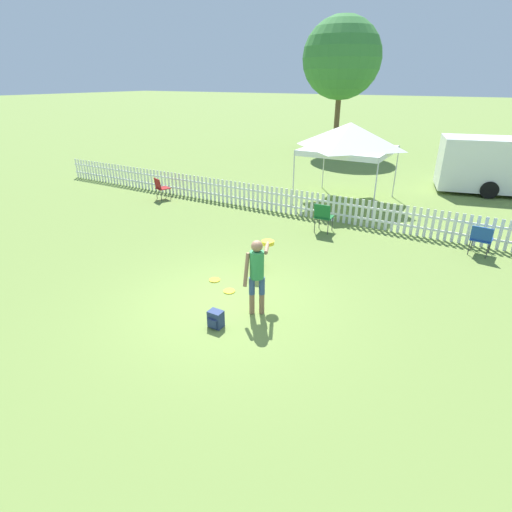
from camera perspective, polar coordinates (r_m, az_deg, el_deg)
ground_plane at (r=8.62m, az=-3.73°, el=-6.79°), size 240.00×240.00×0.00m
handler_person at (r=7.83m, az=0.22°, el=-1.70°), size 0.46×1.08×1.60m
leaping_dog at (r=9.88m, az=-0.07°, el=0.21°), size 0.68×0.99×0.71m
frisbee_near_handler at (r=9.07m, az=-3.85°, el=-5.03°), size 0.26×0.26×0.02m
frisbee_near_dog at (r=9.58m, az=-5.94°, el=-3.42°), size 0.26×0.26×0.02m
backpack_on_grass at (r=7.82m, az=-5.79°, el=-8.96°), size 0.28×0.25×0.34m
picket_fence at (r=13.63m, az=11.00°, el=6.70°), size 26.22×0.04×0.89m
folding_chair_blue_left at (r=16.37m, az=-13.45°, el=9.60°), size 0.62×0.63×0.85m
folding_chair_center at (r=12.51m, az=9.58°, el=5.78°), size 0.53×0.55×0.93m
folding_chair_green_right at (r=12.29m, az=29.51°, el=2.30°), size 0.57×0.59×0.85m
canopy_tent_main at (r=15.79m, az=13.24°, el=16.09°), size 3.08×3.08×2.95m
equipment_trailer at (r=19.60m, az=32.12°, el=10.97°), size 5.96×3.13×2.22m
tree_left_grove at (r=26.86m, az=12.14°, el=25.86°), size 4.65×4.65×7.83m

